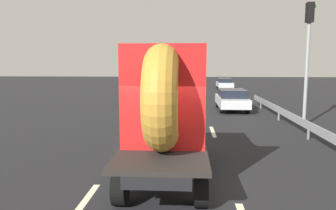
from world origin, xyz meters
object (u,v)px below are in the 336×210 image
Objects in this scene: distant_sedan at (232,99)px; oncoming_car at (225,83)px; traffic_light at (308,46)px; flatbed_truck at (167,113)px.

distant_sedan is 16.26m from oncoming_car.
oncoming_car is at bearing 93.94° from traffic_light.
traffic_light is 1.52× the size of oncoming_car.
distant_sedan reaches higher than oncoming_car.
traffic_light is (2.80, -4.86, 3.03)m from distant_sedan.
traffic_light is at bearing 49.43° from flatbed_truck.
flatbed_truck is at bearing -99.42° from oncoming_car.
flatbed_truck is at bearing -130.57° from traffic_light.
distant_sedan is at bearing 74.49° from flatbed_truck.
traffic_light is 21.34m from oncoming_car.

